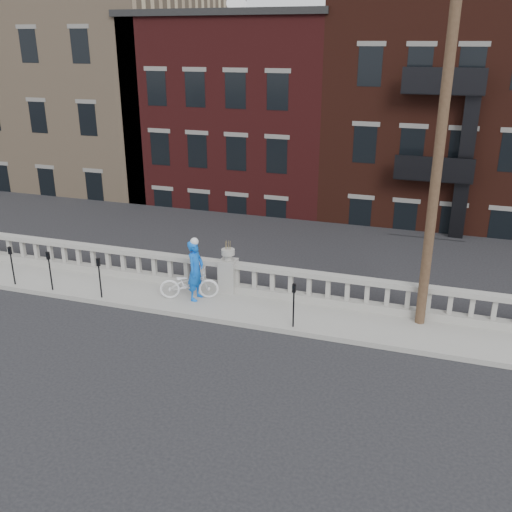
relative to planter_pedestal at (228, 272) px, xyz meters
The scene contains 12 objects.
ground 4.04m from the planter_pedestal, 90.00° to the right, with size 120.00×120.00×0.00m, color black.
sidewalk 1.21m from the planter_pedestal, 90.00° to the right, with size 32.00×2.20×0.15m, color #9A988F.
balustrade 0.19m from the planter_pedestal, ahead, with size 28.00×0.34×1.03m.
planter_pedestal is the anchor object (origin of this frame).
lower_level 19.19m from the planter_pedestal, 88.31° to the left, with size 80.00×44.00×20.80m.
utility_pole 7.61m from the planter_pedestal, ahead, with size 1.60×0.28×10.00m.
parking_meter_b 7.39m from the planter_pedestal, 165.89° to the right, with size 0.10×0.09×1.36m.
parking_meter_c 5.92m from the planter_pedestal, 162.29° to the right, with size 0.10×0.09×1.36m.
parking_meter_d 4.15m from the planter_pedestal, 154.30° to the right, with size 0.10×0.09×1.36m.
parking_meter_e 3.25m from the planter_pedestal, 33.71° to the right, with size 0.10×0.09×1.36m.
bicycle 1.38m from the planter_pedestal, 137.18° to the right, with size 0.66×1.90×1.00m, color white.
cyclist 1.23m from the planter_pedestal, 129.63° to the right, with size 0.72×0.47×1.98m, color blue.
Camera 1 is at (6.32, -12.29, 8.02)m, focal length 40.00 mm.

